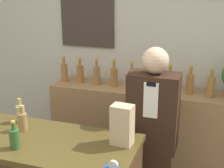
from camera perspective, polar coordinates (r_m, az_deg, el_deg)
The scene contains 17 objects.
back_wall at distance 3.37m, azimuth 3.95°, elevation 6.38°, with size 5.20×0.09×2.70m.
back_shelf at distance 3.36m, azimuth 6.56°, elevation -9.19°, with size 2.07×0.39×1.00m.
shopkeeper at distance 2.62m, azimuth 7.31°, elevation -10.37°, with size 0.40×0.25×1.57m.
paper_bag at distance 2.09m, azimuth 1.89°, elevation -7.50°, with size 0.15×0.12×0.28m.
tape_dispenser at distance 1.85m, azimuth -0.01°, elevation -15.12°, with size 0.09×0.06×0.07m.
counter_bottle_3 at distance 2.54m, azimuth -16.41°, elevation -5.16°, with size 0.07×0.07×0.19m.
counter_bottle_4 at distance 2.40m, azimuth -16.04°, elevation -6.55°, with size 0.07×0.07×0.19m.
counter_bottle_5 at distance 2.16m, azimuth -17.38°, elevation -9.42°, with size 0.07×0.07×0.19m.
shelf_bottle_0 at distance 3.46m, azimuth -8.74°, elevation 2.22°, with size 0.07×0.07×0.28m.
shelf_bottle_1 at distance 3.37m, azimuth -5.85°, elevation 1.95°, with size 0.07×0.07×0.28m.
shelf_bottle_2 at distance 3.30m, azimuth -2.82°, elevation 1.66°, with size 0.07×0.07×0.28m.
shelf_bottle_3 at distance 3.24m, azimuth 0.38°, elevation 1.38°, with size 0.07×0.07×0.28m.
shelf_bottle_4 at distance 3.17m, azimuth 3.61°, elevation 1.01°, with size 0.07×0.07×0.28m.
shelf_bottle_5 at distance 3.13m, azimuth 7.03°, elevation 0.71°, with size 0.07×0.07×0.28m.
shelf_bottle_6 at distance 3.10m, azimuth 10.50°, elevation 0.37°, with size 0.07×0.07×0.28m.
shelf_bottle_7 at distance 3.11m, azimuth 14.07°, elevation 0.16°, with size 0.07×0.07×0.28m.
shelf_bottle_8 at distance 3.07m, azimuth 17.59°, elevation -0.36°, with size 0.07×0.07×0.28m.
Camera 1 is at (0.83, -1.20, 2.00)m, focal length 50.00 mm.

